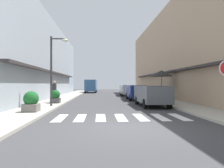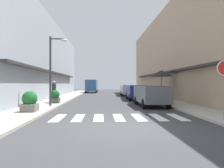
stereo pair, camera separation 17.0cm
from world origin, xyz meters
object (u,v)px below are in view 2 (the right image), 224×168
planter_midblock (55,97)px  planter_corner (30,102)px  parked_car_mid (137,91)px  delivery_van (92,85)px  parked_car_near (151,94)px  parked_car_far (128,89)px  cafe_umbrella (161,73)px  street_lamp (53,63)px  pedestrian_walking_near (54,91)px  round_street_sign (224,74)px

planter_midblock → planter_corner: bearing=-92.6°
planter_corner → parked_car_mid: bearing=51.3°
delivery_van → parked_car_near: bearing=-77.5°
parked_car_far → cafe_umbrella: 8.84m
parked_car_near → parked_car_mid: 5.99m
delivery_van → street_lamp: 24.11m
parked_car_near → delivery_van: delivery_van is taller
parked_car_near → pedestrian_walking_near: (-7.36, 2.39, 0.11)m
cafe_umbrella → delivery_van: bearing=110.8°
street_lamp → planter_corner: size_ratio=4.29×
parked_car_mid → parked_car_far: bearing=90.0°
parked_car_near → parked_car_mid: size_ratio=0.98×
parked_car_near → planter_corner: parked_car_near is taller
parked_car_near → pedestrian_walking_near: bearing=162.0°
delivery_van → planter_midblock: 22.00m
delivery_van → planter_midblock: delivery_van is taller
parked_car_mid → street_lamp: 9.49m
delivery_van → planter_corner: bearing=-94.5°
round_street_sign → pedestrian_walking_near: bearing=135.2°
parked_car_near → delivery_van: size_ratio=0.78×
round_street_sign → cafe_umbrella: size_ratio=0.89×
parked_car_near → round_street_sign: (1.47, -6.39, 1.08)m
parked_car_near → street_lamp: street_lamp is taller
parked_car_mid → parked_car_far: (0.00, 6.87, -0.00)m
cafe_umbrella → planter_corner: 12.29m
planter_corner → pedestrian_walking_near: bearing=89.8°
parked_car_far → planter_corner: size_ratio=3.73×
parked_car_near → parked_car_far: same height
parked_car_mid → cafe_umbrella: (2.06, -1.57, 1.66)m
round_street_sign → planter_midblock: bearing=136.5°
cafe_umbrella → pedestrian_walking_near: size_ratio=1.59×
street_lamp → planter_corner: (-0.60, -2.91, -2.39)m
parked_car_far → round_street_sign: round_street_sign is taller
planter_midblock → parked_car_far: bearing=57.1°
round_street_sign → delivery_van: bearing=102.6°
round_street_sign → cafe_umbrella: bearing=86.9°
street_lamp → planter_midblock: size_ratio=4.63×
parked_car_near → cafe_umbrella: cafe_umbrella is taller
parked_car_mid → pedestrian_walking_near: size_ratio=2.50×
parked_car_mid → parked_car_far: same height
parked_car_far → planter_corner: 17.69m
parked_car_mid → planter_midblock: size_ratio=4.26×
round_street_sign → cafe_umbrella: cafe_umbrella is taller
parked_car_near → planter_midblock: size_ratio=4.18×
parked_car_far → planter_midblock: parked_car_far is taller
parked_car_far → cafe_umbrella: bearing=-76.3°
street_lamp → round_street_sign: bearing=-36.4°
parked_car_mid → planter_midblock: bearing=-149.6°
delivery_van → planter_corner: 27.01m
parked_car_mid → pedestrian_walking_near: (-7.36, -3.59, 0.11)m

